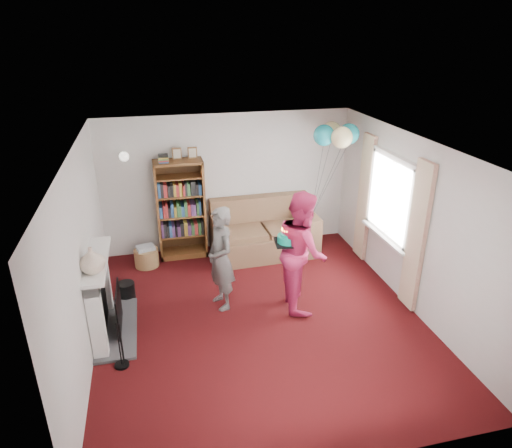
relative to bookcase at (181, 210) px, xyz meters
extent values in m
plane|color=black|center=(0.88, -2.30, -0.88)|extent=(5.00, 5.00, 0.00)
cube|color=silver|center=(0.88, 0.21, 0.37)|extent=(4.50, 0.02, 2.50)
cube|color=silver|center=(-1.38, -2.30, 0.37)|extent=(0.02, 5.00, 2.50)
cube|color=silver|center=(3.14, -2.30, 0.37)|extent=(0.02, 5.00, 2.50)
cube|color=white|center=(0.88, -2.30, 1.63)|extent=(4.50, 5.00, 0.01)
cube|color=#3F3F42|center=(-1.12, -2.10, -0.86)|extent=(0.55, 1.40, 0.04)
cube|color=white|center=(-1.27, -2.65, -0.35)|extent=(0.18, 0.14, 1.06)
cube|color=white|center=(-1.27, -1.55, -0.35)|extent=(0.18, 0.14, 1.06)
cube|color=white|center=(-1.27, -2.10, 0.12)|extent=(0.18, 1.24, 0.16)
cube|color=white|center=(-1.24, -2.10, 0.22)|extent=(0.28, 1.35, 0.05)
cube|color=black|center=(-1.29, -2.10, -0.40)|extent=(0.10, 0.80, 0.86)
cube|color=black|center=(-1.05, -2.10, -0.55)|extent=(0.02, 0.70, 0.60)
cylinder|color=black|center=(-1.02, -2.88, -0.56)|extent=(0.18, 0.18, 0.64)
cylinder|color=black|center=(-0.99, -1.30, -0.75)|extent=(0.26, 0.26, 0.26)
cube|color=white|center=(3.09, -1.70, 1.20)|extent=(0.08, 1.30, 0.08)
cube|color=white|center=(3.09, -1.70, -0.05)|extent=(0.08, 1.30, 0.08)
cube|color=white|center=(3.12, -1.70, 0.57)|extent=(0.01, 1.15, 1.20)
cube|color=white|center=(3.06, -1.70, -0.08)|extent=(0.14, 1.32, 0.04)
cube|color=beige|center=(3.08, -2.52, 0.27)|extent=(0.07, 0.38, 2.20)
cube|color=beige|center=(3.08, -0.88, 0.27)|extent=(0.07, 0.38, 2.20)
cylinder|color=gold|center=(-0.87, 0.15, 1.02)|extent=(0.04, 0.12, 0.04)
sphere|color=white|center=(-0.87, 0.06, 1.00)|extent=(0.16, 0.16, 0.16)
cube|color=#472B14|center=(0.00, 0.16, 0.01)|extent=(0.84, 0.04, 1.78)
cube|color=brown|center=(-0.40, -0.03, 0.01)|extent=(0.04, 0.42, 1.78)
cube|color=brown|center=(0.40, -0.03, 0.01)|extent=(0.04, 0.42, 1.78)
cube|color=brown|center=(0.00, -0.03, 0.88)|extent=(0.84, 0.42, 0.04)
cube|color=brown|center=(0.00, -0.03, -0.83)|extent=(0.84, 0.42, 0.10)
cube|color=brown|center=(0.00, -0.03, -0.46)|extent=(0.76, 0.38, 0.03)
cube|color=brown|center=(0.00, -0.03, -0.08)|extent=(0.76, 0.38, 0.02)
cube|color=brown|center=(0.00, -0.03, 0.29)|extent=(0.76, 0.38, 0.02)
cube|color=brown|center=(0.00, -0.03, 0.62)|extent=(0.76, 0.38, 0.02)
cube|color=maroon|center=(-0.23, -0.05, 0.96)|extent=(0.16, 0.22, 0.12)
cube|color=brown|center=(0.00, 0.02, 1.01)|extent=(0.16, 0.02, 0.20)
cube|color=brown|center=(0.26, 0.02, 1.01)|extent=(0.16, 0.02, 0.20)
cube|color=brown|center=(1.45, -0.30, -0.66)|extent=(1.87, 0.99, 0.44)
cube|color=brown|center=(1.45, 0.07, -0.27)|extent=(1.87, 0.24, 0.77)
cube|color=brown|center=(0.64, -0.30, -0.44)|extent=(0.24, 0.94, 0.60)
cube|color=brown|center=(2.27, -0.30, -0.44)|extent=(0.24, 0.94, 0.60)
cube|color=brown|center=(1.04, -0.38, -0.40)|extent=(0.79, 0.69, 0.12)
cube|color=brown|center=(1.87, -0.38, -0.40)|extent=(0.79, 0.69, 0.12)
cylinder|color=olive|center=(-0.66, -0.31, -0.72)|extent=(0.42, 0.42, 0.31)
cube|color=beige|center=(-0.66, -0.31, -0.53)|extent=(0.29, 0.23, 0.06)
imported|color=black|center=(0.42, -1.83, -0.09)|extent=(0.50, 0.65, 1.56)
imported|color=#C62758|center=(1.57, -2.06, 0.02)|extent=(0.77, 0.94, 1.79)
cube|color=black|center=(1.35, -2.07, 0.17)|extent=(0.36, 0.36, 0.02)
cylinder|color=#0B846C|center=(1.35, -2.07, 0.23)|extent=(0.30, 0.30, 0.10)
cylinder|color=#0B846C|center=(1.35, -2.07, 0.29)|extent=(0.22, 0.22, 0.04)
cylinder|color=pink|center=(1.44, -2.07, 0.33)|extent=(0.01, 0.01, 0.09)
sphere|color=orange|center=(1.44, -2.07, 0.38)|extent=(0.02, 0.02, 0.02)
cylinder|color=pink|center=(1.43, -2.03, 0.33)|extent=(0.01, 0.01, 0.09)
sphere|color=orange|center=(1.43, -2.03, 0.38)|extent=(0.02, 0.02, 0.02)
cylinder|color=pink|center=(1.41, -2.00, 0.33)|extent=(0.01, 0.01, 0.09)
sphere|color=orange|center=(1.41, -2.00, 0.38)|extent=(0.02, 0.02, 0.02)
cylinder|color=pink|center=(1.38, -1.98, 0.33)|extent=(0.01, 0.01, 0.09)
sphere|color=orange|center=(1.38, -1.98, 0.38)|extent=(0.02, 0.02, 0.02)
cylinder|color=pink|center=(1.34, -1.97, 0.33)|extent=(0.01, 0.01, 0.09)
sphere|color=orange|center=(1.34, -1.97, 0.38)|extent=(0.02, 0.02, 0.02)
cylinder|color=pink|center=(1.30, -1.99, 0.33)|extent=(0.01, 0.01, 0.09)
sphere|color=orange|center=(1.30, -1.99, 0.38)|extent=(0.02, 0.02, 0.02)
cylinder|color=pink|center=(1.27, -2.01, 0.33)|extent=(0.01, 0.01, 0.09)
sphere|color=orange|center=(1.27, -2.01, 0.38)|extent=(0.02, 0.02, 0.02)
cylinder|color=pink|center=(1.26, -2.05, 0.33)|extent=(0.01, 0.01, 0.09)
sphere|color=orange|center=(1.26, -2.05, 0.38)|extent=(0.02, 0.02, 0.02)
cylinder|color=pink|center=(1.26, -2.08, 0.33)|extent=(0.01, 0.01, 0.09)
sphere|color=orange|center=(1.26, -2.08, 0.38)|extent=(0.02, 0.02, 0.02)
cylinder|color=pink|center=(1.27, -2.12, 0.33)|extent=(0.01, 0.01, 0.09)
sphere|color=orange|center=(1.27, -2.12, 0.38)|extent=(0.02, 0.02, 0.02)
cylinder|color=pink|center=(1.30, -2.14, 0.33)|extent=(0.01, 0.01, 0.09)
sphere|color=orange|center=(1.30, -2.14, 0.38)|extent=(0.02, 0.02, 0.02)
cylinder|color=pink|center=(1.34, -2.16, 0.33)|extent=(0.01, 0.01, 0.09)
sphere|color=orange|center=(1.34, -2.16, 0.38)|extent=(0.02, 0.02, 0.02)
cylinder|color=pink|center=(1.38, -2.15, 0.33)|extent=(0.01, 0.01, 0.09)
sphere|color=orange|center=(1.38, -2.15, 0.38)|extent=(0.02, 0.02, 0.02)
cylinder|color=pink|center=(1.41, -2.13, 0.33)|extent=(0.01, 0.01, 0.09)
sphere|color=orange|center=(1.41, -2.13, 0.38)|extent=(0.02, 0.02, 0.02)
cylinder|color=pink|center=(1.43, -2.10, 0.33)|extent=(0.01, 0.01, 0.09)
sphere|color=orange|center=(1.43, -2.10, 0.38)|extent=(0.02, 0.02, 0.02)
sphere|color=#3F3F3F|center=(2.27, -0.50, -0.17)|extent=(0.02, 0.02, 0.02)
sphere|color=teal|center=(2.81, -0.64, 1.34)|extent=(0.35, 0.35, 0.35)
sphere|color=#F1DB93|center=(2.59, -0.42, 1.34)|extent=(0.35, 0.35, 0.35)
sphere|color=teal|center=(2.37, -0.64, 1.34)|extent=(0.35, 0.35, 0.35)
sphere|color=#F1DB93|center=(2.59, -0.86, 1.34)|extent=(0.35, 0.35, 0.35)
imported|color=beige|center=(-1.24, -2.45, 0.41)|extent=(0.38, 0.38, 0.33)
camera|label=1|loc=(-0.43, -7.62, 2.98)|focal=32.00mm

